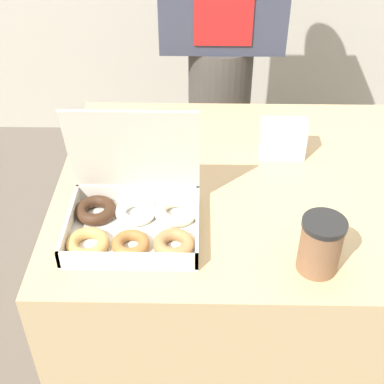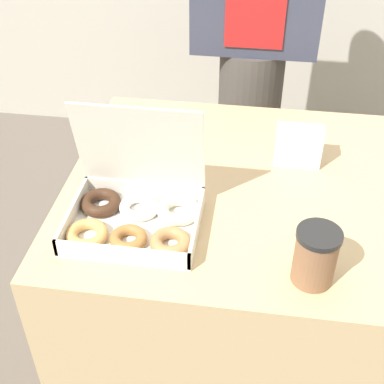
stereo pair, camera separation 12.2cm
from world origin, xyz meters
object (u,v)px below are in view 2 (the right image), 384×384
Objects in this scene: donut_box at (136,210)px; napkin_holder at (298,146)px; coffee_cup at (315,256)px; person_customer at (254,42)px.

napkin_holder is (0.39, 0.32, 0.02)m from donut_box.
donut_box is at bearing -140.82° from napkin_holder.
napkin_holder is (-0.03, 0.44, -0.01)m from coffee_cup.
coffee_cup is at bearing -79.83° from person_customer.
person_customer reaches higher than donut_box.
person_customer is at bearing 100.17° from coffee_cup.
napkin_holder is 0.63m from person_customer.
donut_box is 0.50m from napkin_holder.
person_customer is (-0.19, 1.05, 0.03)m from coffee_cup.
person_customer is at bearing 104.65° from napkin_holder.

